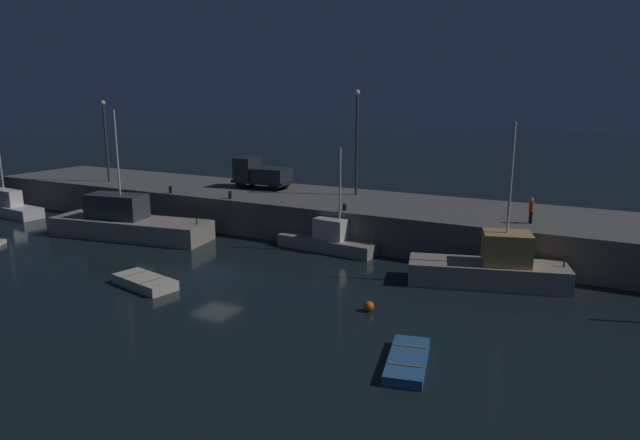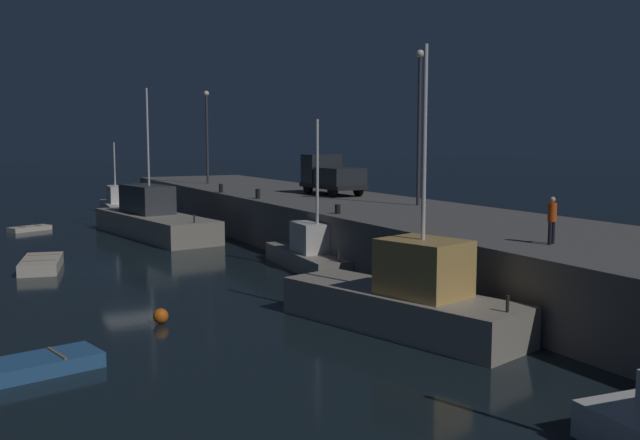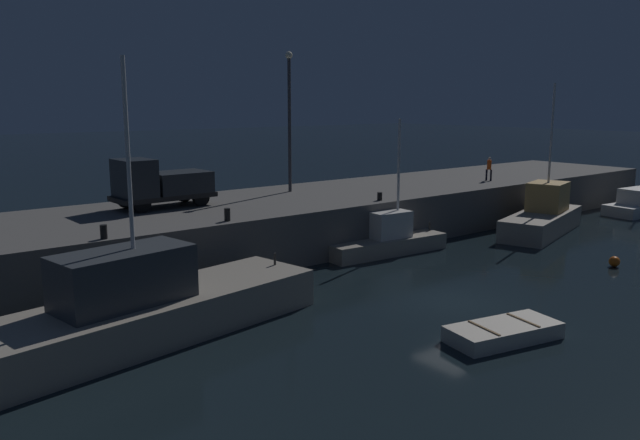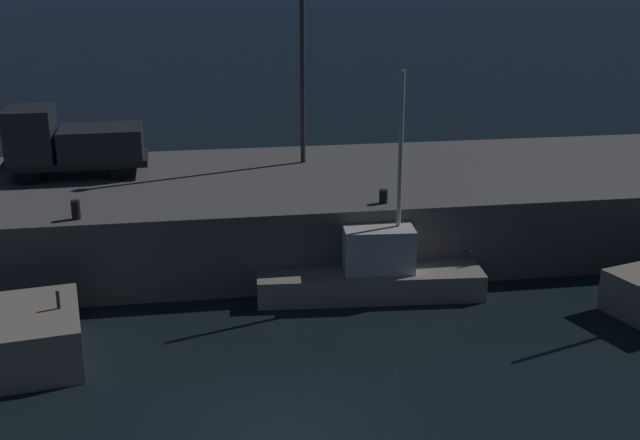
{
  "view_description": "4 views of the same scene",
  "coord_description": "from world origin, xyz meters",
  "px_view_note": "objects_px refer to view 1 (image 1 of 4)",
  "views": [
    {
      "loc": [
        20.99,
        -26.03,
        10.69
      ],
      "look_at": [
        2.35,
        9.29,
        1.74
      ],
      "focal_mm": 31.58,
      "sensor_mm": 36.0,
      "label": 1
    },
    {
      "loc": [
        34.53,
        -7.4,
        6.34
      ],
      "look_at": [
        0.61,
        10.09,
        1.97
      ],
      "focal_mm": 39.98,
      "sensor_mm": 36.0,
      "label": 2
    },
    {
      "loc": [
        -19.83,
        -16.08,
        8.11
      ],
      "look_at": [
        0.5,
        9.49,
        1.99
      ],
      "focal_mm": 35.41,
      "sensor_mm": 36.0,
      "label": 3
    },
    {
      "loc": [
        -1.71,
        -15.63,
        10.39
      ],
      "look_at": [
        2.56,
        10.66,
        1.71
      ],
      "focal_mm": 44.91,
      "sensor_mm": 36.0,
      "label": 4
    }
  ],
  "objects_px": {
    "dockworker": "(531,209)",
    "bollard_west": "(171,190)",
    "fishing_boat_blue": "(128,223)",
    "dinghy_orange_near": "(145,282)",
    "lamp_post_east": "(357,135)",
    "fishing_boat_white": "(492,267)",
    "lamp_post_west": "(105,134)",
    "mooring_buoy_near": "(369,306)",
    "fishing_boat_orange": "(9,206)",
    "rowboat_white_mid": "(407,361)",
    "bollard_central": "(345,207)",
    "fishing_trawler_green": "(329,240)",
    "utility_truck": "(260,174)",
    "bollard_east": "(230,195)"
  },
  "relations": [
    {
      "from": "dinghy_orange_near",
      "to": "bollard_central",
      "type": "relative_size",
      "value": 9.47
    },
    {
      "from": "fishing_boat_blue",
      "to": "fishing_trawler_green",
      "type": "relative_size",
      "value": 1.74
    },
    {
      "from": "utility_truck",
      "to": "bollard_west",
      "type": "bearing_deg",
      "value": -131.17
    },
    {
      "from": "fishing_trawler_green",
      "to": "bollard_east",
      "type": "bearing_deg",
      "value": 173.73
    },
    {
      "from": "fishing_trawler_green",
      "to": "lamp_post_east",
      "type": "relative_size",
      "value": 0.89
    },
    {
      "from": "fishing_boat_blue",
      "to": "dockworker",
      "type": "xyz_separation_m",
      "value": [
        28.02,
        6.8,
        2.56
      ]
    },
    {
      "from": "fishing_boat_white",
      "to": "lamp_post_east",
      "type": "bearing_deg",
      "value": 143.56
    },
    {
      "from": "fishing_boat_orange",
      "to": "bollard_central",
      "type": "distance_m",
      "value": 31.86
    },
    {
      "from": "fishing_boat_blue",
      "to": "rowboat_white_mid",
      "type": "distance_m",
      "value": 27.69
    },
    {
      "from": "lamp_post_east",
      "to": "utility_truck",
      "type": "bearing_deg",
      "value": -175.62
    },
    {
      "from": "rowboat_white_mid",
      "to": "bollard_west",
      "type": "distance_m",
      "value": 29.63
    },
    {
      "from": "fishing_boat_orange",
      "to": "dockworker",
      "type": "bearing_deg",
      "value": 7.82
    },
    {
      "from": "bollard_central",
      "to": "lamp_post_west",
      "type": "bearing_deg",
      "value": 175.83
    },
    {
      "from": "fishing_boat_orange",
      "to": "bollard_central",
      "type": "xyz_separation_m",
      "value": [
        31.5,
        4.25,
        2.13
      ]
    },
    {
      "from": "fishing_boat_white",
      "to": "dinghy_orange_near",
      "type": "relative_size",
      "value": 2.15
    },
    {
      "from": "fishing_boat_orange",
      "to": "bollard_central",
      "type": "bearing_deg",
      "value": 7.68
    },
    {
      "from": "bollard_east",
      "to": "fishing_trawler_green",
      "type": "bearing_deg",
      "value": -6.27
    },
    {
      "from": "bollard_central",
      "to": "mooring_buoy_near",
      "type": "bearing_deg",
      "value": -58.75
    },
    {
      "from": "lamp_post_west",
      "to": "dockworker",
      "type": "bearing_deg",
      "value": -0.15
    },
    {
      "from": "utility_truck",
      "to": "lamp_post_east",
      "type": "bearing_deg",
      "value": 4.38
    },
    {
      "from": "fishing_boat_white",
      "to": "fishing_boat_blue",
      "type": "bearing_deg",
      "value": -176.52
    },
    {
      "from": "fishing_boat_blue",
      "to": "dockworker",
      "type": "height_order",
      "value": "fishing_boat_blue"
    },
    {
      "from": "fishing_trawler_green",
      "to": "lamp_post_west",
      "type": "relative_size",
      "value": 1.0
    },
    {
      "from": "lamp_post_east",
      "to": "bollard_west",
      "type": "relative_size",
      "value": 14.51
    },
    {
      "from": "bollard_west",
      "to": "rowboat_white_mid",
      "type": "bearing_deg",
      "value": -29.69
    },
    {
      "from": "rowboat_white_mid",
      "to": "bollard_east",
      "type": "height_order",
      "value": "bollard_east"
    },
    {
      "from": "fishing_boat_blue",
      "to": "mooring_buoy_near",
      "type": "height_order",
      "value": "fishing_boat_blue"
    },
    {
      "from": "lamp_post_west",
      "to": "bollard_east",
      "type": "relative_size",
      "value": 12.46
    },
    {
      "from": "fishing_boat_blue",
      "to": "fishing_boat_orange",
      "type": "bearing_deg",
      "value": 177.05
    },
    {
      "from": "fishing_trawler_green",
      "to": "rowboat_white_mid",
      "type": "distance_m",
      "value": 17.46
    },
    {
      "from": "fishing_trawler_green",
      "to": "dinghy_orange_near",
      "type": "height_order",
      "value": "fishing_trawler_green"
    },
    {
      "from": "dockworker",
      "to": "bollard_west",
      "type": "bearing_deg",
      "value": -175.53
    },
    {
      "from": "fishing_boat_blue",
      "to": "dinghy_orange_near",
      "type": "xyz_separation_m",
      "value": [
        9.45,
        -7.85,
        -0.81
      ]
    },
    {
      "from": "dinghy_orange_near",
      "to": "dockworker",
      "type": "bearing_deg",
      "value": 38.27
    },
    {
      "from": "fishing_trawler_green",
      "to": "lamp_post_west",
      "type": "distance_m",
      "value": 25.65
    },
    {
      "from": "dinghy_orange_near",
      "to": "lamp_post_east",
      "type": "xyz_separation_m",
      "value": [
        4.57,
        18.9,
        7.28
      ]
    },
    {
      "from": "fishing_boat_orange",
      "to": "rowboat_white_mid",
      "type": "xyz_separation_m",
      "value": [
        41.45,
        -10.79,
        -0.59
      ]
    },
    {
      "from": "dinghy_orange_near",
      "to": "dockworker",
      "type": "height_order",
      "value": "dockworker"
    },
    {
      "from": "fishing_boat_blue",
      "to": "utility_truck",
      "type": "relative_size",
      "value": 2.48
    },
    {
      "from": "rowboat_white_mid",
      "to": "bollard_central",
      "type": "bearing_deg",
      "value": 123.51
    },
    {
      "from": "mooring_buoy_near",
      "to": "dockworker",
      "type": "relative_size",
      "value": 0.32
    },
    {
      "from": "fishing_boat_blue",
      "to": "bollard_central",
      "type": "height_order",
      "value": "fishing_boat_blue"
    },
    {
      "from": "dinghy_orange_near",
      "to": "lamp_post_east",
      "type": "bearing_deg",
      "value": 76.4
    },
    {
      "from": "fishing_trawler_green",
      "to": "utility_truck",
      "type": "xyz_separation_m",
      "value": [
        -10.02,
        6.48,
        3.21
      ]
    },
    {
      "from": "lamp_post_west",
      "to": "mooring_buoy_near",
      "type": "bearing_deg",
      "value": -21.16
    },
    {
      "from": "fishing_boat_white",
      "to": "dockworker",
      "type": "relative_size",
      "value": 5.62
    },
    {
      "from": "lamp_post_east",
      "to": "dockworker",
      "type": "height_order",
      "value": "lamp_post_east"
    },
    {
      "from": "lamp_post_east",
      "to": "bollard_central",
      "type": "bearing_deg",
      "value": -73.01
    },
    {
      "from": "dockworker",
      "to": "bollard_east",
      "type": "distance_m",
      "value": 22.08
    },
    {
      "from": "fishing_trawler_green",
      "to": "dockworker",
      "type": "xyz_separation_m",
      "value": [
        12.78,
        2.9,
        2.89
      ]
    }
  ]
}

